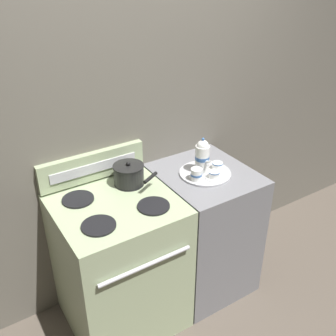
{
  "coord_description": "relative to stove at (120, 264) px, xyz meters",
  "views": [
    {
      "loc": [
        -1.05,
        -1.75,
        2.22
      ],
      "look_at": [
        0.11,
        0.07,
        1.01
      ],
      "focal_mm": 42.0,
      "sensor_mm": 36.0,
      "label": 1
    }
  ],
  "objects": [
    {
      "name": "ground_plane",
      "position": [
        0.3,
        0.0,
        -0.47
      ],
      "size": [
        6.0,
        6.0,
        0.0
      ],
      "primitive_type": "plane",
      "color": "brown"
    },
    {
      "name": "wall_back",
      "position": [
        0.3,
        0.36,
        0.63
      ],
      "size": [
        6.0,
        0.05,
        2.2
      ],
      "color": "#666056",
      "rests_on": "ground"
    },
    {
      "name": "stove",
      "position": [
        0.0,
        0.0,
        0.0
      ],
      "size": [
        0.7,
        0.69,
        0.94
      ],
      "color": "#9EAD84",
      "rests_on": "ground"
    },
    {
      "name": "control_panel",
      "position": [
        0.0,
        0.31,
        0.57
      ],
      "size": [
        0.69,
        0.05,
        0.18
      ],
      "color": "#9EAD84",
      "rests_on": "stove"
    },
    {
      "name": "side_counter",
      "position": [
        0.66,
        0.0,
        -0.0
      ],
      "size": [
        0.59,
        0.66,
        0.93
      ],
      "color": "slate",
      "rests_on": "ground"
    },
    {
      "name": "saucepan",
      "position": [
        0.17,
        0.15,
        0.54
      ],
      "size": [
        0.23,
        0.28,
        0.15
      ],
      "color": "black",
      "rests_on": "stove"
    },
    {
      "name": "serving_tray",
      "position": [
        0.64,
        -0.01,
        0.47
      ],
      "size": [
        0.34,
        0.34,
        0.01
      ],
      "color": "#B2B2B7",
      "rests_on": "side_counter"
    },
    {
      "name": "teapot",
      "position": [
        0.63,
        0.01,
        0.59
      ],
      "size": [
        0.09,
        0.15,
        0.24
      ],
      "color": "white",
      "rests_on": "serving_tray"
    },
    {
      "name": "teacup_left",
      "position": [
        0.65,
        -0.1,
        0.5
      ],
      "size": [
        0.11,
        0.11,
        0.05
      ],
      "color": "white",
      "rests_on": "serving_tray"
    },
    {
      "name": "teacup_right",
      "position": [
        0.74,
        -0.02,
        0.5
      ],
      "size": [
        0.11,
        0.11,
        0.05
      ],
      "color": "white",
      "rests_on": "serving_tray"
    },
    {
      "name": "creamer_jug",
      "position": [
        0.54,
        -0.05,
        0.52
      ],
      "size": [
        0.07,
        0.07,
        0.08
      ],
      "color": "white",
      "rests_on": "serving_tray"
    }
  ]
}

